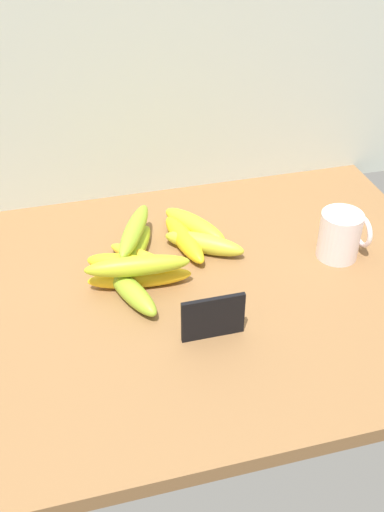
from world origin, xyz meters
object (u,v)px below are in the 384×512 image
at_px(coffee_mug, 341,235).
at_px(chalkboard_sign, 213,319).
at_px(banana_8, 134,230).
at_px(banana_2, 131,290).
at_px(banana_0, 184,239).
at_px(banana_6, 137,247).
at_px(banana_5, 140,278).
at_px(banana_1, 204,244).
at_px(banana_3, 143,258).
at_px(banana_4, 195,226).
at_px(banana_9, 137,266).
at_px(banana_7, 129,265).

bearing_deg(coffee_mug, chalkboard_sign, -152.94).
distance_m(chalkboard_sign, banana_8, 0.29).
distance_m(coffee_mug, banana_2, 0.43).
relative_size(banana_0, banana_6, 1.13).
distance_m(coffee_mug, banana_6, 0.41).
relative_size(chalkboard_sign, banana_5, 0.56).
bearing_deg(banana_1, banana_5, -152.97).
bearing_deg(coffee_mug, banana_3, 169.94).
height_order(banana_1, banana_8, banana_8).
xyz_separation_m(banana_1, banana_4, (-0.00, 0.07, 0.00)).
bearing_deg(chalkboard_sign, banana_6, 106.84).
bearing_deg(banana_8, coffee_mug, -16.38).
xyz_separation_m(banana_1, banana_9, (-0.15, -0.09, 0.04)).
bearing_deg(banana_8, banana_7, -109.88).
bearing_deg(chalkboard_sign, banana_8, 106.83).
distance_m(banana_2, banana_7, 0.07).
distance_m(banana_1, banana_3, 0.13).
height_order(banana_1, banana_4, banana_4).
xyz_separation_m(banana_0, banana_8, (-0.10, 0.01, 0.03)).
bearing_deg(banana_6, banana_5, -98.00).
bearing_deg(banana_6, coffee_mug, -15.17).
xyz_separation_m(chalkboard_sign, coffee_mug, (0.31, 0.16, 0.01)).
bearing_deg(banana_6, banana_8, 106.40).
distance_m(chalkboard_sign, banana_2, 0.18).
xyz_separation_m(banana_1, banana_7, (-0.16, -0.03, 0.00)).
bearing_deg(banana_0, banana_3, -158.11).
bearing_deg(banana_1, chalkboard_sign, -102.32).
distance_m(banana_3, banana_8, 0.06).
height_order(coffee_mug, banana_5, coffee_mug).
relative_size(banana_0, banana_4, 1.02).
distance_m(banana_3, banana_4, 0.15).
bearing_deg(banana_3, banana_7, -145.19).
bearing_deg(banana_0, banana_1, -35.89).
xyz_separation_m(chalkboard_sign, banana_8, (-0.08, 0.28, 0.01)).
distance_m(banana_7, banana_8, 0.08).
bearing_deg(banana_9, banana_1, 29.99).
relative_size(banana_2, banana_8, 0.84).
height_order(banana_3, banana_7, banana_7).
bearing_deg(banana_3, banana_2, -112.72).
bearing_deg(coffee_mug, banana_5, 179.15).
bearing_deg(banana_7, banana_9, -80.46).
xyz_separation_m(banana_2, banana_6, (0.04, 0.13, -0.00)).
distance_m(banana_2, banana_3, 0.10).
height_order(banana_0, banana_7, banana_7).
distance_m(banana_1, banana_9, 0.18).
distance_m(chalkboard_sign, banana_7, 0.23).
relative_size(banana_4, banana_9, 0.88).
relative_size(banana_8, banana_9, 0.96).
height_order(coffee_mug, banana_9, coffee_mug).
xyz_separation_m(banana_2, banana_5, (0.02, 0.03, -0.00)).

